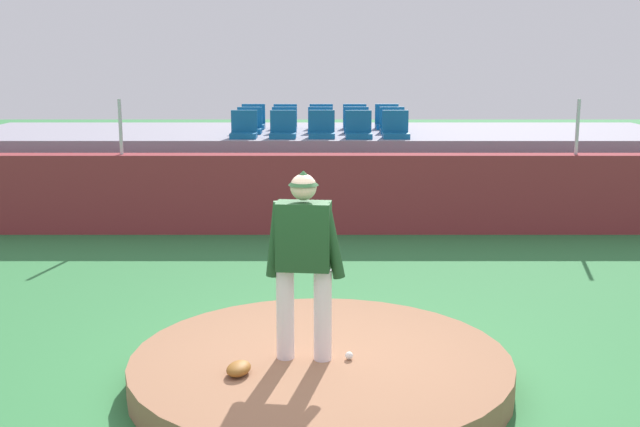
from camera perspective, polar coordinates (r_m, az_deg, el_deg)
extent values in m
plane|color=#31793E|center=(7.54, 0.01, -12.16)|extent=(60.00, 60.00, 0.00)
cylinder|color=#946548|center=(7.49, 0.01, -11.22)|extent=(3.54, 3.54, 0.27)
cylinder|color=white|center=(7.26, -2.56, -7.24)|extent=(0.16, 0.16, 0.85)
cylinder|color=white|center=(7.22, 0.16, -7.34)|extent=(0.16, 0.16, 0.85)
cube|color=#1E4723|center=(7.04, -1.23, -1.64)|extent=(0.51, 0.30, 0.62)
cylinder|color=#1E4723|center=(7.08, -3.27, -1.87)|extent=(0.19, 0.13, 0.70)
cylinder|color=#1E4723|center=(7.02, 0.82, -1.98)|extent=(0.25, 0.13, 0.70)
sphere|color=beige|center=(6.95, -1.25, 1.92)|extent=(0.24, 0.24, 0.24)
cone|color=#1E4723|center=(6.94, -1.25, 2.59)|extent=(0.30, 0.30, 0.13)
sphere|color=white|center=(7.35, 2.08, -10.22)|extent=(0.07, 0.07, 0.07)
ellipsoid|color=brown|center=(7.06, -5.93, -11.07)|extent=(0.27, 0.34, 0.11)
cube|color=maroon|center=(13.47, -0.01, 1.45)|extent=(16.26, 0.40, 1.35)
cylinder|color=silver|center=(13.74, -14.25, 6.09)|extent=(0.06, 0.06, 0.93)
cylinder|color=silver|center=(14.01, 18.05, 5.97)|extent=(0.06, 0.06, 0.93)
cube|color=gray|center=(16.05, -0.02, 3.34)|extent=(13.99, 3.81, 1.50)
cube|color=#105A90|center=(14.57, -5.58, 5.62)|extent=(0.48, 0.44, 0.10)
cube|color=#105A90|center=(14.73, -5.53, 6.66)|extent=(0.48, 0.08, 0.40)
cube|color=#105A90|center=(14.52, -2.74, 5.64)|extent=(0.48, 0.44, 0.10)
cube|color=#105A90|center=(14.67, -2.71, 6.68)|extent=(0.48, 0.08, 0.40)
cube|color=#105A90|center=(14.52, 0.08, 5.66)|extent=(0.48, 0.44, 0.10)
cube|color=#105A90|center=(14.68, 0.08, 6.70)|extent=(0.48, 0.08, 0.40)
cube|color=#105A90|center=(14.49, 2.77, 5.63)|extent=(0.48, 0.44, 0.10)
cube|color=#105A90|center=(14.65, 2.74, 6.68)|extent=(0.48, 0.08, 0.40)
cube|color=#105A90|center=(14.56, 5.46, 5.62)|extent=(0.48, 0.44, 0.10)
cube|color=#105A90|center=(14.72, 5.41, 6.66)|extent=(0.48, 0.08, 0.40)
cube|color=#105A90|center=(15.43, -5.17, 5.95)|extent=(0.48, 0.44, 0.10)
cube|color=#105A90|center=(15.59, -5.13, 6.93)|extent=(0.48, 0.08, 0.40)
cube|color=#105A90|center=(15.43, -2.66, 5.99)|extent=(0.48, 0.44, 0.10)
cube|color=#105A90|center=(15.59, -2.63, 6.97)|extent=(0.48, 0.08, 0.40)
cube|color=#105A90|center=(15.41, 0.00, 5.99)|extent=(0.48, 0.44, 0.10)
cube|color=#105A90|center=(15.57, 0.00, 6.97)|extent=(0.48, 0.08, 0.40)
cube|color=#105A90|center=(15.44, 2.61, 5.99)|extent=(0.48, 0.44, 0.10)
cube|color=#105A90|center=(15.60, 2.59, 6.97)|extent=(0.48, 0.08, 0.40)
cube|color=#105A90|center=(15.48, 5.21, 5.97)|extent=(0.48, 0.44, 0.10)
cube|color=#105A90|center=(15.64, 5.17, 6.95)|extent=(0.48, 0.08, 0.40)
cube|color=#105A90|center=(16.37, -4.90, 6.28)|extent=(0.48, 0.44, 0.10)
cube|color=#105A90|center=(16.53, -4.86, 7.20)|extent=(0.48, 0.08, 0.40)
cube|color=#105A90|center=(16.29, -2.58, 6.28)|extent=(0.48, 0.44, 0.10)
cube|color=#105A90|center=(16.45, -2.56, 7.20)|extent=(0.48, 0.08, 0.40)
cube|color=#105A90|center=(16.29, 0.04, 6.29)|extent=(0.48, 0.44, 0.10)
cube|color=#105A90|center=(16.45, 0.04, 7.22)|extent=(0.48, 0.08, 0.40)
cube|color=#105A90|center=(16.32, 2.49, 6.29)|extent=(0.48, 0.44, 0.10)
cube|color=#105A90|center=(16.48, 2.47, 7.21)|extent=(0.48, 0.08, 0.40)
cube|color=#105A90|center=(16.38, 4.82, 6.28)|extent=(0.48, 0.44, 0.10)
cube|color=#105A90|center=(16.53, 4.79, 7.20)|extent=(0.48, 0.08, 0.40)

